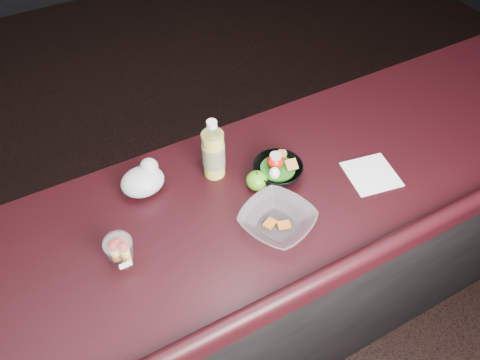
{
  "coord_description": "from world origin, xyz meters",
  "views": [
    {
      "loc": [
        -0.39,
        -0.53,
        2.18
      ],
      "look_at": [
        0.07,
        0.32,
        1.1
      ],
      "focal_mm": 35.0,
      "sensor_mm": 36.0,
      "label": 1
    }
  ],
  "objects_px": {
    "fruit_cup": "(120,250)",
    "takeout_bowl": "(277,220)",
    "lemonade_bottle": "(213,153)",
    "green_apple": "(257,181)",
    "snack_bowl": "(277,170)"
  },
  "relations": [
    {
      "from": "lemonade_bottle",
      "to": "green_apple",
      "type": "height_order",
      "value": "lemonade_bottle"
    },
    {
      "from": "fruit_cup",
      "to": "green_apple",
      "type": "distance_m",
      "value": 0.48
    },
    {
      "from": "green_apple",
      "to": "takeout_bowl",
      "type": "bearing_deg",
      "value": -97.85
    },
    {
      "from": "snack_bowl",
      "to": "takeout_bowl",
      "type": "bearing_deg",
      "value": -121.4
    },
    {
      "from": "takeout_bowl",
      "to": "fruit_cup",
      "type": "bearing_deg",
      "value": 167.58
    },
    {
      "from": "fruit_cup",
      "to": "snack_bowl",
      "type": "height_order",
      "value": "fruit_cup"
    },
    {
      "from": "lemonade_bottle",
      "to": "takeout_bowl",
      "type": "height_order",
      "value": "lemonade_bottle"
    },
    {
      "from": "fruit_cup",
      "to": "takeout_bowl",
      "type": "bearing_deg",
      "value": -12.42
    },
    {
      "from": "lemonade_bottle",
      "to": "takeout_bowl",
      "type": "xyz_separation_m",
      "value": [
        0.07,
        -0.29,
        -0.07
      ]
    },
    {
      "from": "fruit_cup",
      "to": "takeout_bowl",
      "type": "xyz_separation_m",
      "value": [
        0.46,
        -0.1,
        -0.03
      ]
    },
    {
      "from": "lemonade_bottle",
      "to": "snack_bowl",
      "type": "relative_size",
      "value": 1.17
    },
    {
      "from": "lemonade_bottle",
      "to": "takeout_bowl",
      "type": "distance_m",
      "value": 0.3
    },
    {
      "from": "lemonade_bottle",
      "to": "fruit_cup",
      "type": "distance_m",
      "value": 0.43
    },
    {
      "from": "lemonade_bottle",
      "to": "takeout_bowl",
      "type": "relative_size",
      "value": 0.82
    },
    {
      "from": "snack_bowl",
      "to": "takeout_bowl",
      "type": "xyz_separation_m",
      "value": [
        -0.11,
        -0.18,
        -0.0
      ]
    }
  ]
}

